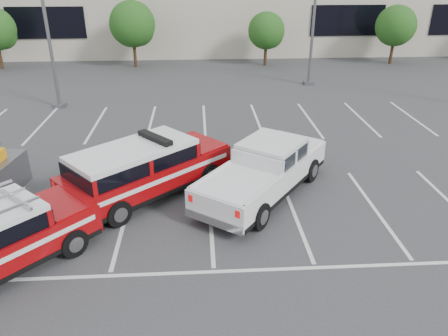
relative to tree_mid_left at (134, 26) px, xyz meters
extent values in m
plane|color=#343436|center=(4.91, -22.05, -3.04)|extent=(120.00, 120.00, 0.00)
cube|color=silver|center=(4.91, -17.55, -3.03)|extent=(23.00, 15.00, 0.01)
cube|color=#B5A999|center=(4.91, 9.95, 0.96)|extent=(60.00, 15.00, 8.00)
cylinder|color=#3F2B19|center=(-10.09, -0.05, -2.20)|extent=(0.24, 0.24, 1.67)
sphere|color=#144813|center=(-9.69, 0.15, -0.62)|extent=(2.05, 2.05, 2.05)
cylinder|color=#3F2B19|center=(-0.09, -0.05, -2.12)|extent=(0.24, 0.24, 1.84)
sphere|color=#144813|center=(-0.09, -0.05, 0.12)|extent=(3.37, 3.37, 3.37)
sphere|color=#144813|center=(0.31, 0.15, -0.39)|extent=(2.24, 2.24, 2.24)
cylinder|color=#3F2B19|center=(9.91, -0.05, -2.28)|extent=(0.24, 0.24, 1.51)
sphere|color=#144813|center=(9.91, -0.05, -0.44)|extent=(2.77, 2.77, 2.77)
sphere|color=#144813|center=(10.31, 0.15, -0.86)|extent=(1.85, 1.85, 1.85)
cylinder|color=#3F2B19|center=(19.91, -0.05, -2.20)|extent=(0.24, 0.24, 1.67)
sphere|color=#144813|center=(19.91, -0.05, -0.16)|extent=(3.07, 3.07, 3.07)
sphere|color=#144813|center=(20.31, 0.15, -0.62)|extent=(2.05, 2.05, 2.05)
cube|color=#59595E|center=(-3.09, -10.05, -2.94)|extent=(0.60, 0.60, 0.20)
cylinder|color=#59595E|center=(-3.09, -10.05, 1.96)|extent=(0.18, 0.18, 10.00)
cube|color=#59595E|center=(11.91, -6.05, -2.94)|extent=(0.60, 0.60, 0.20)
cylinder|color=#59595E|center=(11.91, -6.05, 1.96)|extent=(0.18, 0.18, 10.00)
cube|color=maroon|center=(2.84, -20.49, -2.23)|extent=(5.82, 5.48, 0.90)
cube|color=black|center=(2.44, -20.84, -1.55)|extent=(4.42, 4.22, 0.47)
cube|color=silver|center=(2.44, -20.84, -1.23)|extent=(4.33, 4.14, 0.17)
cube|color=black|center=(3.13, -20.23, -1.06)|extent=(1.27, 1.38, 0.16)
cube|color=silver|center=(6.76, -20.81, -2.26)|extent=(5.24, 6.00, 0.86)
cube|color=black|center=(7.09, -20.37, -1.60)|extent=(2.78, 2.82, 0.45)
cube|color=silver|center=(7.09, -20.37, -1.29)|extent=(2.72, 2.77, 0.16)
camera|label=1|loc=(4.61, -34.04, 4.32)|focal=35.00mm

